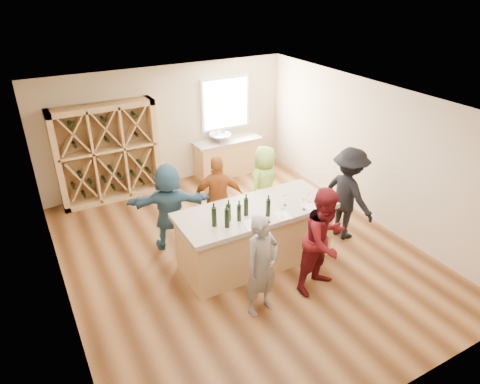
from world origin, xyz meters
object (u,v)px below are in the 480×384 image
wine_bottle_e (246,207)px  person_near_left (262,266)px  person_server (348,194)px  tasting_counter_base (255,237)px  person_near_right (325,240)px  sink (220,137)px  wine_bottle_a (214,217)px  person_far_right (264,184)px  wine_bottle_d (239,213)px  wine_rack (108,154)px  wine_bottle_b (227,218)px  person_far_mid (219,198)px  person_far_left (170,207)px  wine_bottle_c (229,212)px  wine_bottle_f (268,208)px

wine_bottle_e → person_near_left: (-0.30, -1.00, -0.41)m
person_near_left → person_server: 2.70m
tasting_counter_base → person_near_right: (0.59, -1.11, 0.40)m
sink → wine_bottle_a: wine_bottle_a is taller
wine_bottle_a → person_far_right: person_far_right is taller
wine_bottle_d → person_near_right: 1.41m
wine_rack → person_server: size_ratio=1.20×
wine_bottle_b → person_far_mid: person_far_mid is taller
person_near_right → person_far_mid: (-0.78, 2.16, -0.06)m
tasting_counter_base → person_near_left: person_near_left is taller
person_far_mid → wine_bottle_e: bearing=109.7°
person_far_left → person_server: bearing=176.8°
wine_bottle_c → wine_bottle_f: 0.65m
person_near_left → person_far_mid: size_ratio=0.99×
wine_bottle_f → person_near_right: bearing=-56.3°
wine_bottle_c → wine_bottle_e: wine_bottle_e is taller
wine_bottle_d → person_near_right: person_near_right is taller
person_far_mid → person_far_left: person_far_left is taller
person_far_mid → wine_bottle_d: bearing=101.8°
wine_bottle_f → wine_bottle_a: bearing=170.8°
wine_rack → wine_bottle_d: (1.17, -3.81, 0.12)m
wine_bottle_a → person_near_left: (0.30, -0.95, -0.42)m
person_server → person_far_right: 1.68m
wine_bottle_b → wine_bottle_d: wine_bottle_b is taller
person_near_left → wine_bottle_f: (0.61, 0.81, 0.41)m
tasting_counter_base → wine_bottle_c: 0.93m
person_near_right → person_server: person_server is taller
wine_bottle_d → wine_bottle_f: (0.49, -0.10, 0.01)m
wine_bottle_c → wine_bottle_f: wine_bottle_f is taller
wine_bottle_a → person_far_mid: bearing=61.0°
wine_rack → wine_bottle_c: bearing=-74.5°
wine_bottle_a → person_far_mid: 1.44m
wine_rack → wine_bottle_f: bearing=-67.0°
person_server → person_far_right: bearing=34.2°
wine_bottle_d → wine_bottle_c: bearing=147.7°
person_far_right → wine_bottle_b: bearing=20.2°
wine_bottle_b → wine_bottle_c: size_ratio=1.12×
tasting_counter_base → wine_bottle_a: 1.14m
wine_bottle_a → person_near_right: size_ratio=0.18×
person_far_right → person_far_left: size_ratio=0.96×
wine_rack → person_server: 5.16m
tasting_counter_base → wine_bottle_e: (-0.25, -0.11, 0.73)m
wine_bottle_a → person_far_left: bearing=101.3°
tasting_counter_base → person_server: 2.00m
wine_rack → wine_bottle_c: 3.87m
tasting_counter_base → wine_bottle_d: bearing=-155.0°
sink → wine_bottle_f: wine_bottle_f is taller
person_near_left → person_near_right: (1.15, -0.01, 0.07)m
wine_bottle_a → wine_bottle_b: wine_bottle_a is taller
sink → wine_bottle_c: wine_bottle_c is taller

